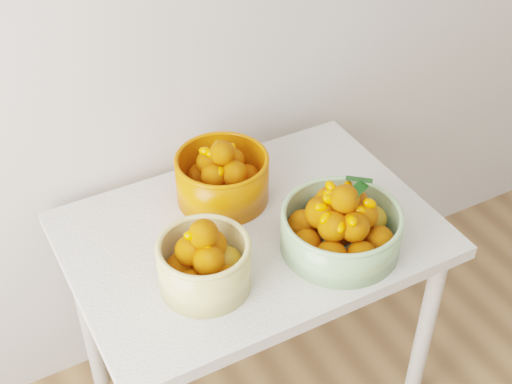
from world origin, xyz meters
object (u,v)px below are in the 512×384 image
table (252,255)px  bowl_green (341,227)px  bowl_cream (205,263)px  bowl_orange (222,177)px

table → bowl_green: (0.17, -0.17, 0.17)m
bowl_cream → bowl_orange: (0.19, 0.29, 0.00)m
table → bowl_orange: bowl_orange is taller
bowl_orange → bowl_green: bearing=-61.6°
table → bowl_cream: bearing=-147.8°
table → bowl_orange: bearing=92.2°
table → bowl_cream: bowl_cream is taller
bowl_cream → bowl_green: 0.38m
bowl_orange → table: bearing=-87.8°
bowl_green → bowl_orange: bowl_green is taller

